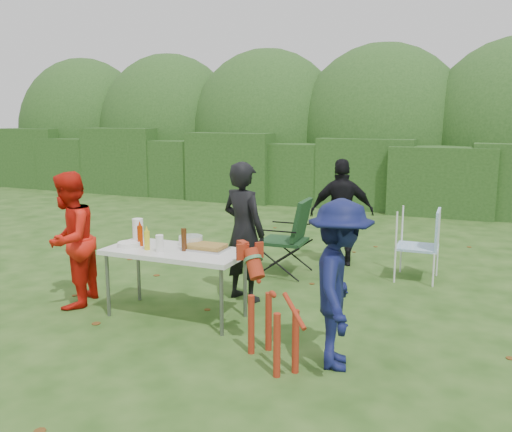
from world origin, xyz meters
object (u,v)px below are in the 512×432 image
at_px(dog, 273,311).
at_px(mustard_bottle, 147,240).
at_px(person_black_puffy, 342,213).
at_px(person_cook, 244,232).
at_px(folding_table, 176,254).
at_px(beer_bottle, 184,240).
at_px(ketchup_bottle, 140,236).
at_px(person_red_jacket, 70,240).
at_px(lawn_chair, 417,244).
at_px(camping_chair, 284,236).
at_px(paper_towel_roll, 138,230).
at_px(child, 340,284).

height_order(dog, mustard_bottle, dog).
relative_size(person_black_puffy, mustard_bottle, 7.71).
bearing_deg(person_cook, folding_table, 80.42).
bearing_deg(person_black_puffy, beer_bottle, 49.87).
bearing_deg(ketchup_bottle, person_red_jacket, -169.20).
xyz_separation_m(person_red_jacket, mustard_bottle, (1.00, 0.04, 0.08)).
bearing_deg(lawn_chair, person_red_jacket, 35.08).
height_order(lawn_chair, ketchup_bottle, ketchup_bottle).
xyz_separation_m(dog, camping_chair, (-0.85, 2.59, 0.05)).
relative_size(camping_chair, paper_towel_roll, 4.06).
bearing_deg(child, ketchup_bottle, 65.16).
bearing_deg(person_cook, ketchup_bottle, 61.49).
distance_m(beer_bottle, paper_towel_roll, 0.72).
distance_m(folding_table, person_black_puffy, 2.94).
bearing_deg(folding_table, dog, -25.32).
height_order(person_cook, beer_bottle, person_cook).
xyz_separation_m(person_cook, dog, (0.92, -1.44, -0.34)).
height_order(beer_bottle, paper_towel_roll, paper_towel_roll).
distance_m(folding_table, camping_chair, 2.02).
xyz_separation_m(person_cook, person_black_puffy, (0.67, 1.93, -0.04)).
distance_m(person_red_jacket, camping_chair, 2.77).
xyz_separation_m(ketchup_bottle, paper_towel_roll, (-0.15, 0.17, 0.02)).
relative_size(person_cook, ketchup_bottle, 7.39).
distance_m(person_black_puffy, child, 3.29).
distance_m(person_red_jacket, child, 3.18).
height_order(lawn_chair, beer_bottle, beer_bottle).
height_order(person_black_puffy, dog, person_black_puffy).
relative_size(person_cook, lawn_chair, 1.70).
distance_m(person_cook, mustard_bottle, 1.16).
distance_m(ketchup_bottle, paper_towel_roll, 0.22).
xyz_separation_m(mustard_bottle, beer_bottle, (0.38, 0.11, 0.02)).
relative_size(person_black_puffy, beer_bottle, 6.42).
bearing_deg(dog, beer_bottle, 14.54).
xyz_separation_m(child, dog, (-0.54, -0.17, -0.25)).
bearing_deg(person_red_jacket, ketchup_bottle, 84.26).
bearing_deg(ketchup_bottle, paper_towel_roll, 131.04).
distance_m(dog, camping_chair, 2.73).
height_order(person_red_jacket, paper_towel_roll, person_red_jacket).
bearing_deg(person_black_puffy, person_cook, 50.57).
height_order(child, mustard_bottle, child).
bearing_deg(person_red_jacket, folding_table, 80.73).
relative_size(child, lawn_chair, 1.52).
height_order(person_red_jacket, lawn_chair, person_red_jacket).
distance_m(dog, beer_bottle, 1.45).
height_order(folding_table, lawn_chair, lawn_chair).
bearing_deg(paper_towel_roll, lawn_chair, 38.88).
xyz_separation_m(child, mustard_bottle, (-2.16, 0.35, 0.11)).
bearing_deg(ketchup_bottle, mustard_bottle, -35.16).
relative_size(dog, beer_bottle, 4.17).
distance_m(person_black_puffy, mustard_bottle, 3.16).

